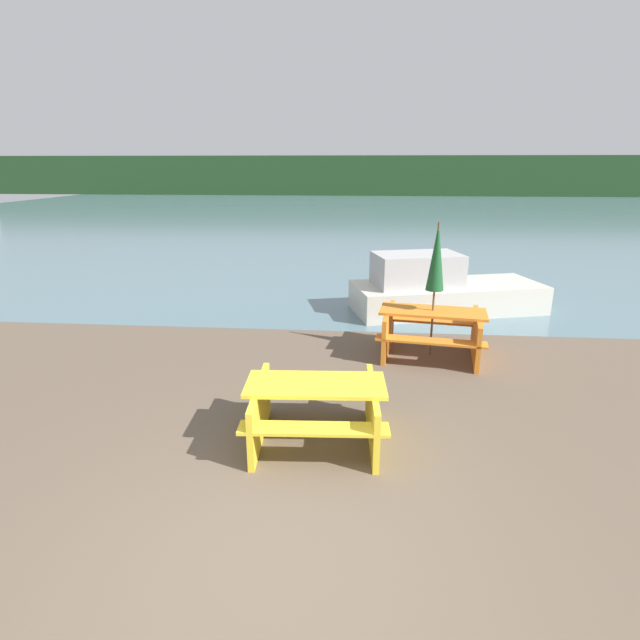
{
  "coord_description": "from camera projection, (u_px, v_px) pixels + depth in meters",
  "views": [
    {
      "loc": [
        0.67,
        -3.19,
        3.11
      ],
      "look_at": [
        0.05,
        4.01,
        0.85
      ],
      "focal_mm": 28.0,
      "sensor_mm": 36.0,
      "label": 1
    }
  ],
  "objects": [
    {
      "name": "far_treeline",
      "position": [
        358.0,
        176.0,
        51.95
      ],
      "size": [
        80.0,
        1.6,
        4.0
      ],
      "color": "#1E3D1E",
      "rests_on": "water"
    },
    {
      "name": "water",
      "position": [
        354.0,
        213.0,
        33.52
      ],
      "size": [
        60.0,
        50.0,
        0.0
      ],
      "color": "slate",
      "rests_on": "ground_plane"
    },
    {
      "name": "boat",
      "position": [
        439.0,
        290.0,
        10.94
      ],
      "size": [
        4.37,
        2.6,
        1.3
      ],
      "rotation": [
        0.0,
        0.0,
        0.27
      ],
      "color": "beige",
      "rests_on": "water"
    },
    {
      "name": "picnic_table_yellow",
      "position": [
        316.0,
        406.0,
        5.76
      ],
      "size": [
        1.67,
        1.47,
        0.73
      ],
      "rotation": [
        0.0,
        0.0,
        0.06
      ],
      "color": "yellow",
      "rests_on": "ground_plane"
    },
    {
      "name": "umbrella_darkgreen",
      "position": [
        437.0,
        258.0,
        8.02
      ],
      "size": [
        0.29,
        0.29,
        2.25
      ],
      "color": "brown",
      "rests_on": "ground_plane"
    },
    {
      "name": "ground_plane",
      "position": [
        271.0,
        568.0,
        4.02
      ],
      "size": [
        60.0,
        60.0,
        0.0
      ],
      "primitive_type": "plane",
      "color": "brown"
    },
    {
      "name": "picnic_table_orange",
      "position": [
        432.0,
        328.0,
        8.38
      ],
      "size": [
        1.92,
        1.62,
        0.79
      ],
      "rotation": [
        0.0,
        0.0,
        -0.15
      ],
      "color": "orange",
      "rests_on": "ground_plane"
    }
  ]
}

